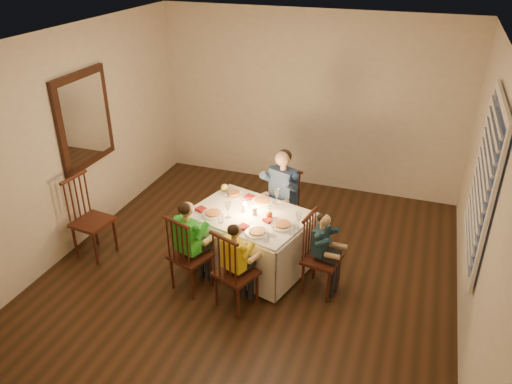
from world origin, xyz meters
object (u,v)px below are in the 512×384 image
(chair_end, at_px, (320,290))
(child_yellow, at_px, (237,305))
(chair_extra, at_px, (98,253))
(adult, at_px, (280,237))
(chair_near_left, at_px, (193,286))
(chair_near_right, at_px, (237,305))
(serving_bowl, at_px, (234,195))
(child_green, at_px, (193,286))
(dining_table, at_px, (250,228))
(chair_adult, at_px, (280,237))
(child_teal, at_px, (320,290))

(chair_end, height_order, child_yellow, child_yellow)
(chair_extra, distance_m, adult, 2.29)
(chair_near_left, relative_size, chair_near_right, 1.00)
(serving_bowl, bearing_deg, chair_near_right, -67.41)
(child_green, height_order, serving_bowl, serving_bowl)
(chair_near_right, xyz_separation_m, chair_end, (0.77, 0.54, 0.00))
(chair_near_right, height_order, serving_bowl, serving_bowl)
(chair_near_right, height_order, adult, adult)
(dining_table, distance_m, chair_near_right, 0.90)
(chair_adult, xyz_separation_m, serving_bowl, (-0.49, -0.37, 0.71))
(chair_adult, distance_m, child_teal, 1.14)
(chair_adult, height_order, chair_extra, chair_extra)
(chair_adult, height_order, child_teal, child_teal)
(child_green, xyz_separation_m, child_teal, (1.35, 0.42, 0.00))
(chair_end, height_order, child_green, child_green)
(chair_extra, bearing_deg, child_yellow, -91.49)
(chair_extra, distance_m, child_teal, 2.73)
(chair_near_left, height_order, chair_near_right, same)
(child_yellow, bearing_deg, adult, -71.09)
(chair_near_left, relative_size, child_teal, 0.97)
(child_yellow, bearing_deg, chair_end, -124.20)
(chair_end, bearing_deg, chair_extra, 104.39)
(chair_adult, distance_m, serving_bowl, 0.93)
(dining_table, relative_size, chair_near_left, 1.63)
(chair_adult, relative_size, chair_near_right, 1.00)
(child_yellow, distance_m, child_teal, 0.94)
(dining_table, relative_size, chair_near_right, 1.63)
(chair_adult, distance_m, chair_end, 1.14)
(chair_near_right, xyz_separation_m, child_green, (-0.58, 0.12, 0.00))
(dining_table, xyz_separation_m, chair_adult, (0.17, 0.67, -0.49))
(chair_extra, bearing_deg, chair_near_left, -90.42)
(child_yellow, xyz_separation_m, child_teal, (0.77, 0.54, 0.00))
(chair_near_left, bearing_deg, child_green, -71.33)
(chair_near_right, height_order, chair_extra, chair_extra)
(adult, distance_m, child_green, 1.44)
(chair_adult, bearing_deg, chair_near_right, -71.03)
(chair_extra, height_order, adult, adult)
(chair_near_right, bearing_deg, chair_near_left, 9.23)
(dining_table, xyz_separation_m, chair_end, (0.89, -0.21, -0.49))
(dining_table, xyz_separation_m, child_green, (-0.45, -0.63, -0.49))
(chair_end, relative_size, chair_extra, 0.91)
(chair_near_left, xyz_separation_m, chair_extra, (-1.38, 0.19, 0.00))
(chair_end, bearing_deg, serving_bowl, 76.70)
(chair_extra, bearing_deg, child_teal, -77.66)
(dining_table, relative_size, child_green, 1.42)
(chair_extra, relative_size, adult, 0.85)
(child_green, relative_size, child_teal, 1.12)
(chair_adult, bearing_deg, chair_end, -29.72)
(dining_table, xyz_separation_m, chair_near_left, (-0.45, -0.63, -0.49))
(chair_adult, bearing_deg, adult, 0.00)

